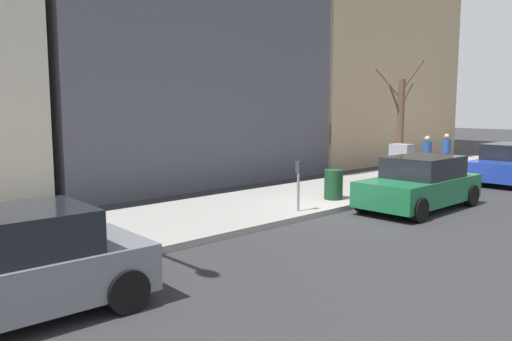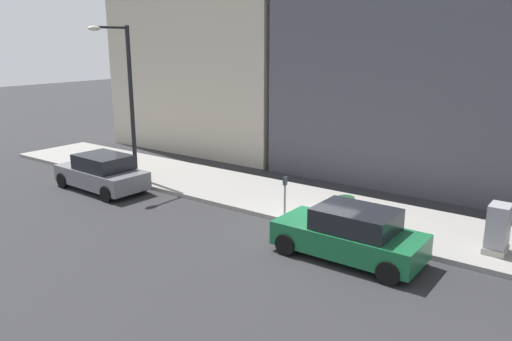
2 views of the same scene
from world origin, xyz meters
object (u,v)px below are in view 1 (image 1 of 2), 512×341
Objects in this scene: utility_box at (401,164)px; pedestrian_near_meter at (446,151)px; parked_car_green at (420,184)px; parked_car_blue at (509,164)px; bare_tree at (400,123)px; parking_meter at (298,181)px; pedestrian_midblock at (427,154)px; trash_bin at (334,184)px.

pedestrian_near_meter is at bearing -86.99° from utility_box.
pedestrian_near_meter is at bearing -69.40° from parked_car_green.
parked_car_blue is 4.43m from bare_tree.
parked_car_green reaches higher than parking_meter.
parked_car_green is 3.76m from parking_meter.
pedestrian_midblock is (2.58, -5.23, 0.35)m from parked_car_green.
pedestrian_midblock reaches higher than parked_car_blue.
bare_tree reaches higher than parked_car_blue.
parked_car_blue is 3.14m from pedestrian_midblock.
parking_meter is 9.08m from bare_tree.
trash_bin is at bearing 176.90° from pedestrian_near_meter.
trash_bin is 6.49m from pedestrian_midblock.
pedestrian_near_meter is at bearing -85.92° from trash_bin.
pedestrian_near_meter and pedestrian_midblock have the same top height.
parking_meter is (1.73, 3.33, 0.24)m from parked_car_green.
pedestrian_midblock is (2.43, 1.97, 0.35)m from parked_car_blue.
pedestrian_near_meter is (2.64, -0.12, 0.35)m from parked_car_blue.
parked_car_green is 2.94× the size of utility_box.
bare_tree reaches higher than utility_box.
parking_meter is 0.94× the size of utility_box.
bare_tree is at bearing -75.54° from trash_bin.
parked_car_green is 2.53× the size of pedestrian_near_meter.
parked_car_blue is at bearing -103.52° from trash_bin.
parking_meter is at bearing 168.08° from pedestrian_midblock.
bare_tree is at bearing 25.62° from parked_car_blue.
parked_car_blue is at bearing -68.61° from pedestrian_midblock.
pedestrian_midblock reaches higher than utility_box.
trash_bin is at bearing 165.96° from pedestrian_midblock.
parked_car_blue is at bearing -98.51° from parking_meter.
trash_bin is 0.54× the size of pedestrian_midblock.
parked_car_blue is 2.53× the size of pedestrian_near_meter.
bare_tree reaches higher than pedestrian_near_meter.
parking_meter is at bearing 97.27° from utility_box.
trash_bin is (2.03, 8.42, -0.14)m from parked_car_blue.
parking_meter is at bearing 103.88° from bare_tree.
bare_tree is 1.78m from pedestrian_midblock.
pedestrian_midblock is (-1.30, 0.16, -1.21)m from bare_tree.
parked_car_blue is 2.66m from pedestrian_near_meter.
pedestrian_midblock is at bearing -84.32° from parking_meter.
pedestrian_midblock reaches higher than parked_car_green.
parked_car_blue is at bearing -154.14° from bare_tree.
trash_bin is at bearing -77.95° from parking_meter.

